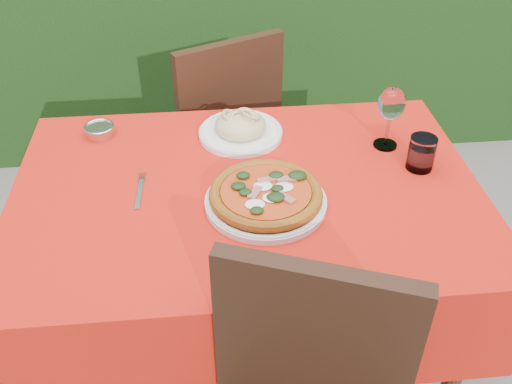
{
  "coord_description": "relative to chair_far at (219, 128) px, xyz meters",
  "views": [
    {
      "loc": [
        -0.09,
        -1.22,
        1.67
      ],
      "look_at": [
        0.02,
        -0.05,
        0.77
      ],
      "focal_mm": 40.0,
      "sensor_mm": 36.0,
      "label": 1
    }
  ],
  "objects": [
    {
      "name": "pasta_plate",
      "position": [
        0.05,
        -0.42,
        0.25
      ],
      "size": [
        0.25,
        0.25,
        0.07
      ],
      "rotation": [
        0.0,
        0.0,
        0.25
      ],
      "color": "white",
      "rests_on": "dining_table"
    },
    {
      "name": "pizza_plate",
      "position": [
        0.09,
        -0.77,
        0.25
      ],
      "size": [
        0.33,
        0.33,
        0.06
      ],
      "rotation": [
        0.0,
        0.0,
        -0.19
      ],
      "color": "white",
      "rests_on": "dining_table"
    },
    {
      "name": "wine_glass",
      "position": [
        0.48,
        -0.52,
        0.36
      ],
      "size": [
        0.08,
        0.08,
        0.19
      ],
      "color": "white",
      "rests_on": "dining_table"
    },
    {
      "name": "water_glass",
      "position": [
        0.54,
        -0.64,
        0.27
      ],
      "size": [
        0.07,
        0.07,
        0.1
      ],
      "color": "silver",
      "rests_on": "dining_table"
    },
    {
      "name": "chair_far",
      "position": [
        0.0,
        0.0,
        0.0
      ],
      "size": [
        0.55,
        0.55,
        0.91
      ],
      "rotation": [
        0.0,
        0.0,
        3.58
      ],
      "color": "black",
      "rests_on": "ground"
    },
    {
      "name": "steel_ramekin",
      "position": [
        -0.37,
        -0.38,
        0.24
      ],
      "size": [
        0.08,
        0.08,
        0.03
      ],
      "primitive_type": "cylinder",
      "color": "silver",
      "rests_on": "dining_table"
    },
    {
      "name": "dining_table",
      "position": [
        0.05,
        -0.69,
        0.07
      ],
      "size": [
        1.26,
        0.86,
        0.75
      ],
      "color": "#4A3018",
      "rests_on": "ground"
    },
    {
      "name": "fork",
      "position": [
        -0.24,
        -0.69,
        0.23
      ],
      "size": [
        0.03,
        0.17,
        0.0
      ],
      "primitive_type": "cube",
      "rotation": [
        0.0,
        0.0,
        -0.03
      ],
      "color": "#B9BAC1",
      "rests_on": "dining_table"
    },
    {
      "name": "ground",
      "position": [
        0.05,
        -0.69,
        -0.52
      ],
      "size": [
        60.0,
        60.0,
        0.0
      ],
      "primitive_type": "plane",
      "color": "slate",
      "rests_on": "ground"
    }
  ]
}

